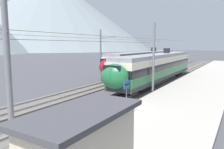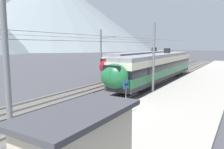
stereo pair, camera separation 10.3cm
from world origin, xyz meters
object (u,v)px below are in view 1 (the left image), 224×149
at_px(catenary_mast_mid, 152,57).
at_px(handbag_beside_passenger, 119,132).
at_px(train_near_platform, 157,66).
at_px(potted_plant_platform_edge, 87,129).
at_px(platform_sign, 126,90).
at_px(train_far_track, 145,61).
at_px(handbag_near_sign, 126,113).
at_px(catenary_mast_west, 6,72).
at_px(passenger_walking, 110,124).
at_px(catenary_mast_far_side, 102,54).

height_order(catenary_mast_mid, handbag_beside_passenger, catenary_mast_mid).
bearing_deg(train_near_platform, potted_plant_platform_edge, -171.20).
height_order(platform_sign, handbag_beside_passenger, platform_sign).
distance_m(platform_sign, handbag_beside_passenger, 3.80).
xyz_separation_m(train_far_track, handbag_near_sign, (-23.21, -8.22, -1.81)).
relative_size(platform_sign, potted_plant_platform_edge, 3.01).
xyz_separation_m(train_near_platform, handbag_near_sign, (-14.87, -3.05, -1.81)).
distance_m(catenary_mast_west, handbag_near_sign, 8.51).
relative_size(platform_sign, handbag_near_sign, 6.13).
xyz_separation_m(passenger_walking, potted_plant_platform_edge, (0.02, 1.39, -0.52)).
bearing_deg(train_far_track, catenary_mast_far_side, 169.43).
height_order(passenger_walking, handbag_near_sign, passenger_walking).
bearing_deg(potted_plant_platform_edge, train_far_track, 16.51).
xyz_separation_m(catenary_mast_west, handbag_beside_passenger, (4.50, -2.61, -3.55)).
bearing_deg(passenger_walking, potted_plant_platform_edge, 89.16).
xyz_separation_m(catenary_mast_far_side, passenger_walking, (-16.69, -11.51, -2.57)).
bearing_deg(train_far_track, platform_sign, -160.48).
xyz_separation_m(train_near_platform, catenary_mast_west, (-22.46, -1.61, 1.75)).
relative_size(catenary_mast_far_side, handbag_near_sign, 104.70).
distance_m(catenary_mast_far_side, handbag_beside_passenger, 19.60).
bearing_deg(platform_sign, catenary_mast_far_side, 39.51).
height_order(train_near_platform, handbag_near_sign, train_near_platform).
bearing_deg(potted_plant_platform_edge, platform_sign, -0.72).
relative_size(catenary_mast_west, handbag_near_sign, 104.70).
relative_size(train_near_platform, catenary_mast_far_side, 0.60).
relative_size(catenary_mast_mid, catenary_mast_far_side, 1.00).
distance_m(platform_sign, handbag_near_sign, 1.59).
xyz_separation_m(catenary_mast_mid, handbag_near_sign, (-8.71, -1.45, -3.42)).
bearing_deg(platform_sign, potted_plant_platform_edge, 179.28).
xyz_separation_m(catenary_mast_far_side, platform_sign, (-12.34, -10.18, -1.80)).
xyz_separation_m(train_far_track, passenger_walking, (-27.41, -9.51, -1.00)).
height_order(train_far_track, passenger_walking, train_far_track).
height_order(catenary_mast_west, catenary_mast_mid, catenary_mast_west).
bearing_deg(train_near_platform, catenary_mast_west, -175.90).
distance_m(catenary_mast_west, platform_sign, 8.11).
relative_size(catenary_mast_west, catenary_mast_mid, 1.00).
height_order(catenary_mast_far_side, potted_plant_platform_edge, catenary_mast_far_side).
bearing_deg(catenary_mast_far_side, platform_sign, -140.49).
xyz_separation_m(catenary_mast_mid, catenary_mast_far_side, (3.78, 8.78, -0.04)).
distance_m(platform_sign, passenger_walking, 4.61).
relative_size(train_far_track, passenger_walking, 15.35).
distance_m(catenary_mast_west, catenary_mast_mid, 16.30).
bearing_deg(potted_plant_platform_edge, catenary_mast_far_side, 31.27).
distance_m(train_far_track, catenary_mast_mid, 16.08).
bearing_deg(handbag_near_sign, passenger_walking, -163.05).
bearing_deg(platform_sign, catenary_mast_mid, 9.29).
distance_m(train_far_track, handbag_near_sign, 24.69).
height_order(catenary_mast_far_side, handbag_beside_passenger, catenary_mast_far_side).
bearing_deg(catenary_mast_mid, catenary_mast_west, -179.98).
height_order(catenary_mast_far_side, platform_sign, catenary_mast_far_side).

